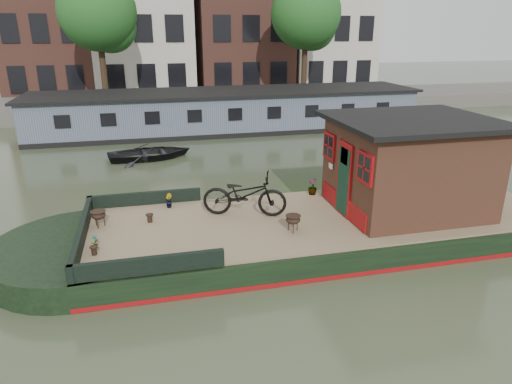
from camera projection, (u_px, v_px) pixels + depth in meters
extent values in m
plane|color=#283320|center=(325.00, 239.00, 11.91)|extent=(120.00, 120.00, 0.00)
cube|color=black|center=(326.00, 228.00, 11.81)|extent=(12.00, 4.00, 0.60)
cylinder|color=black|center=(81.00, 253.00, 10.47)|extent=(4.00, 4.00, 0.60)
cube|color=maroon|center=(325.00, 236.00, 11.89)|extent=(12.02, 4.02, 0.10)
cube|color=#79674B|center=(326.00, 217.00, 11.70)|extent=(11.80, 3.80, 0.05)
cube|color=black|center=(82.00, 232.00, 10.31)|extent=(0.12, 4.00, 0.35)
cube|color=black|center=(145.00, 198.00, 12.38)|extent=(3.00, 0.12, 0.35)
cube|color=black|center=(148.00, 265.00, 8.87)|extent=(3.00, 0.12, 0.35)
cube|color=#341B14|center=(408.00, 167.00, 11.79)|extent=(3.50, 3.00, 2.30)
cube|color=black|center=(414.00, 120.00, 11.38)|extent=(4.00, 3.50, 0.12)
cube|color=maroon|center=(344.00, 179.00, 11.46)|extent=(0.06, 0.80, 1.90)
cube|color=black|center=(343.00, 181.00, 11.47)|extent=(0.04, 0.64, 1.70)
cube|color=maroon|center=(365.00, 168.00, 10.30)|extent=(0.06, 0.72, 0.72)
cube|color=maroon|center=(329.00, 146.00, 12.22)|extent=(0.06, 0.72, 0.72)
imported|color=black|center=(245.00, 194.00, 11.54)|extent=(2.26, 1.40, 1.12)
imported|color=maroon|center=(169.00, 201.00, 12.17)|extent=(0.22, 0.25, 0.38)
imported|color=maroon|center=(312.00, 187.00, 13.12)|extent=(0.31, 0.31, 0.46)
imported|color=brown|center=(95.00, 242.00, 9.90)|extent=(0.18, 0.20, 0.31)
cylinder|color=black|center=(150.00, 218.00, 11.27)|extent=(0.18, 0.18, 0.21)
cylinder|color=black|center=(94.00, 251.00, 9.63)|extent=(0.17, 0.17, 0.19)
imported|color=black|center=(150.00, 150.00, 19.21)|extent=(3.73, 2.89, 0.71)
cube|color=#525E6D|center=(228.00, 112.00, 24.38)|extent=(20.00, 4.00, 2.00)
cube|color=black|center=(228.00, 92.00, 24.02)|extent=(20.40, 4.40, 0.12)
cube|color=black|center=(228.00, 128.00, 24.67)|extent=(20.00, 4.05, 0.24)
cube|color=#47443F|center=(211.00, 104.00, 30.51)|extent=(60.00, 6.00, 0.90)
cylinder|color=#332316|center=(103.00, 70.00, 26.86)|extent=(0.36, 0.36, 4.00)
sphere|color=#1A4B19|center=(97.00, 11.00, 25.78)|extent=(4.40, 4.40, 4.40)
sphere|color=#1A4B19|center=(110.00, 26.00, 26.46)|extent=(3.00, 3.00, 3.00)
cylinder|color=#332316|center=(304.00, 66.00, 29.65)|extent=(0.36, 0.36, 4.00)
sphere|color=#1A4B19|center=(306.00, 13.00, 28.57)|extent=(4.40, 4.40, 4.40)
sphere|color=#1A4B19|center=(313.00, 27.00, 29.25)|extent=(3.00, 3.00, 3.00)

